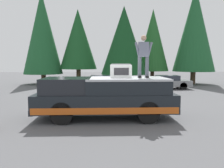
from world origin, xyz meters
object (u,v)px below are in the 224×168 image
compressor_unit (121,71)px  person_on_truck_bed (143,55)px  pickup_truck (105,97)px  parked_car_grey (166,82)px  parked_car_silver (101,82)px

compressor_unit → person_on_truck_bed: bearing=-101.0°
pickup_truck → compressor_unit: size_ratio=6.60×
person_on_truck_bed → parked_car_grey: size_ratio=0.41×
compressor_unit → parked_car_grey: compressor_unit is taller
compressor_unit → parked_car_silver: bearing=5.1°
parked_car_grey → parked_car_silver: same height
pickup_truck → parked_car_grey: 11.35m
compressor_unit → parked_car_silver: 10.39m
compressor_unit → parked_car_silver: compressor_unit is taller
person_on_truck_bed → pickup_truck: bearing=88.5°
person_on_truck_bed → parked_car_silver: bearing=9.8°
parked_car_silver → pickup_truck: bearing=-178.5°
person_on_truck_bed → parked_car_silver: size_ratio=0.41×
pickup_truck → parked_car_silver: (10.40, 0.28, -0.29)m
parked_car_grey → pickup_truck: bearing=151.6°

